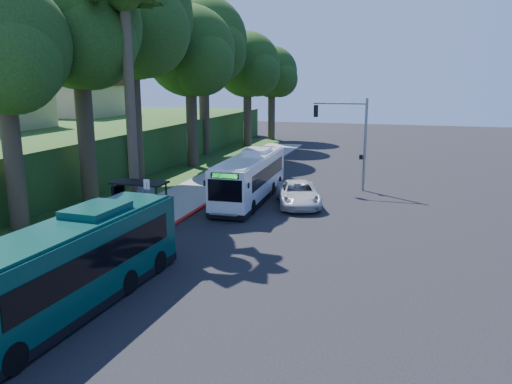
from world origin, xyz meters
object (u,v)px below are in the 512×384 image
(white_bus, at_px, (251,177))
(pickup, at_px, (298,194))
(bus_shelter, at_px, (137,193))
(teal_bus, at_px, (68,266))

(white_bus, height_order, pickup, white_bus)
(bus_shelter, distance_m, teal_bus, 11.54)
(bus_shelter, relative_size, pickup, 0.55)
(teal_bus, relative_size, pickup, 2.08)
(white_bus, relative_size, pickup, 2.00)
(bus_shelter, height_order, pickup, bus_shelter)
(bus_shelter, relative_size, teal_bus, 0.27)
(white_bus, distance_m, teal_bus, 18.63)
(bus_shelter, height_order, white_bus, white_bus)
(pickup, bearing_deg, white_bus, 152.22)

